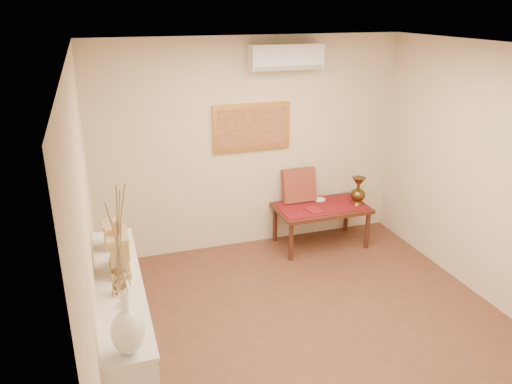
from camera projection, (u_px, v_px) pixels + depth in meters
name	position (u px, v px, depth m)	size (l,w,h in m)	color
floor	(322.00, 339.00, 4.82)	(4.50, 4.50, 0.00)	brown
ceiling	(339.00, 51.00, 3.87)	(4.50, 4.50, 0.00)	white
wall_back	(251.00, 146.00, 6.34)	(4.00, 0.02, 2.70)	beige
wall_left	(90.00, 243.00, 3.76)	(0.02, 4.50, 2.70)	beige
white_vase	(122.00, 276.00, 2.96)	(0.21, 0.21, 1.10)	white
candlestick	(119.00, 296.00, 3.59)	(0.09, 0.09, 0.18)	silver
brass_urn_small	(119.00, 279.00, 3.75)	(0.11, 0.11, 0.25)	brown
table_cloth	(321.00, 206.00, 6.55)	(1.14, 0.59, 0.01)	maroon
brass_urn_tall	(358.00, 188.00, 6.52)	(0.20, 0.20, 0.45)	brown
plate	(319.00, 199.00, 6.74)	(0.16, 0.16, 0.01)	white
menu	(314.00, 210.00, 6.40)	(0.18, 0.25, 0.01)	maroon
cushion	(299.00, 185.00, 6.62)	(0.45, 0.10, 0.45)	maroon
display_ledge	(124.00, 334.00, 4.12)	(0.37, 2.02, 0.98)	silver
mantel_clock	(119.00, 251.00, 4.06)	(0.17, 0.36, 0.41)	tan
wooden_chest	(113.00, 235.00, 4.47)	(0.16, 0.21, 0.24)	tan
low_table	(321.00, 211.00, 6.57)	(1.20, 0.70, 0.55)	#441F14
painting	(252.00, 127.00, 6.23)	(1.00, 0.06, 0.60)	gold
ac_unit	(286.00, 57.00, 5.96)	(0.90, 0.25, 0.30)	silver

